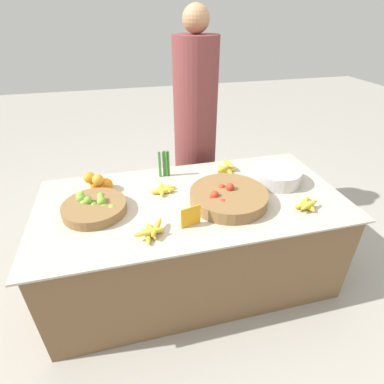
# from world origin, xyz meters

# --- Properties ---
(ground_plane) EXTENTS (12.00, 12.00, 0.00)m
(ground_plane) POSITION_xyz_m (0.00, 0.00, 0.00)
(ground_plane) COLOR #A39E93
(market_table) EXTENTS (1.85, 0.92, 0.64)m
(market_table) POSITION_xyz_m (0.00, 0.00, 0.32)
(market_table) COLOR brown
(market_table) RESTS_ON ground_plane
(lime_bowl) EXTENTS (0.36, 0.36, 0.10)m
(lime_bowl) POSITION_xyz_m (-0.57, -0.00, 0.67)
(lime_bowl) COLOR olive
(lime_bowl) RESTS_ON market_table
(tomato_basket) EXTENTS (0.46, 0.46, 0.11)m
(tomato_basket) POSITION_xyz_m (0.20, -0.09, 0.68)
(tomato_basket) COLOR olive
(tomato_basket) RESTS_ON market_table
(orange_pile) EXTENTS (0.17, 0.11, 0.12)m
(orange_pile) POSITION_xyz_m (-0.54, 0.25, 0.69)
(orange_pile) COLOR orange
(orange_pile) RESTS_ON market_table
(metal_bowl) EXTENTS (0.31, 0.31, 0.09)m
(metal_bowl) POSITION_xyz_m (0.59, 0.07, 0.68)
(metal_bowl) COLOR silver
(metal_bowl) RESTS_ON market_table
(price_sign) EXTENTS (0.11, 0.03, 0.12)m
(price_sign) POSITION_xyz_m (-0.07, -0.25, 0.70)
(price_sign) COLOR orange
(price_sign) RESTS_ON market_table
(veg_bundle) EXTENTS (0.08, 0.03, 0.18)m
(veg_bundle) POSITION_xyz_m (-0.11, 0.33, 0.73)
(veg_bundle) COLOR #4C8E42
(veg_bundle) RESTS_ON market_table
(banana_bunch_front_left) EXTENTS (0.17, 0.17, 0.05)m
(banana_bunch_front_left) POSITION_xyz_m (-0.28, -0.28, 0.66)
(banana_bunch_front_left) COLOR gold
(banana_bunch_front_left) RESTS_ON market_table
(banana_bunch_middle_right) EXTENTS (0.17, 0.16, 0.05)m
(banana_bunch_middle_right) POSITION_xyz_m (0.62, -0.25, 0.66)
(banana_bunch_middle_right) COLOR gold
(banana_bunch_middle_right) RESTS_ON market_table
(banana_bunch_back_center) EXTENTS (0.17, 0.16, 0.04)m
(banana_bunch_back_center) POSITION_xyz_m (-0.15, 0.13, 0.65)
(banana_bunch_back_center) COLOR gold
(banana_bunch_back_center) RESTS_ON market_table
(banana_bunch_front_right) EXTENTS (0.17, 0.17, 0.06)m
(banana_bunch_front_right) POSITION_xyz_m (0.32, 0.28, 0.66)
(banana_bunch_front_right) COLOR gold
(banana_bunch_front_right) RESTS_ON market_table
(vendor_person) EXTENTS (0.34, 0.34, 1.66)m
(vendor_person) POSITION_xyz_m (0.21, 0.75, 0.77)
(vendor_person) COLOR brown
(vendor_person) RESTS_ON ground_plane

